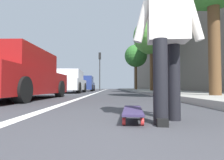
# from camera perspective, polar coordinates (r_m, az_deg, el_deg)

# --- Properties ---
(ground_plane) EXTENTS (80.00, 80.00, 0.00)m
(ground_plane) POSITION_cam_1_polar(r_m,az_deg,el_deg) (11.18, 0.85, -4.13)
(ground_plane) COLOR #38383D
(lane_stripe_white) EXTENTS (52.00, 0.16, 0.01)m
(lane_stripe_white) POSITION_cam_1_polar(r_m,az_deg,el_deg) (21.20, -2.87, -3.27)
(lane_stripe_white) COLOR silver
(lane_stripe_white) RESTS_ON ground
(sidewalk_curb) EXTENTS (52.00, 3.20, 0.14)m
(sidewalk_curb) POSITION_cam_1_polar(r_m,az_deg,el_deg) (19.45, 9.65, -3.12)
(sidewalk_curb) COLOR #9E9B93
(sidewalk_curb) RESTS_ON ground
(building_facade) EXTENTS (40.00, 1.20, 10.41)m
(building_facade) POSITION_cam_1_polar(r_m,az_deg,el_deg) (24.37, 13.81, 9.23)
(building_facade) COLOR #6C6459
(building_facade) RESTS_ON ground
(skateboard) EXTENTS (0.86, 0.29, 0.11)m
(skateboard) POSITION_cam_1_polar(r_m,az_deg,el_deg) (2.07, 6.38, -9.50)
(skateboard) COLOR red
(skateboard) RESTS_ON ground
(skater_person) EXTENTS (0.44, 0.72, 1.64)m
(skater_person) POSITION_cam_1_polar(r_m,az_deg,el_deg) (2.06, 16.66, 14.26)
(skater_person) COLOR black
(skater_person) RESTS_ON ground
(parked_car_near) EXTENTS (4.45, 1.99, 1.46)m
(parked_car_near) POSITION_cam_1_polar(r_m,az_deg,el_deg) (6.19, -27.08, 1.10)
(parked_car_near) COLOR maroon
(parked_car_near) RESTS_ON ground
(parked_car_mid) EXTENTS (4.06, 2.05, 1.49)m
(parked_car_mid) POSITION_cam_1_polar(r_m,az_deg,el_deg) (12.66, -13.27, -0.58)
(parked_car_mid) COLOR silver
(parked_car_mid) RESTS_ON ground
(parked_car_far) EXTENTS (4.05, 1.92, 1.47)m
(parked_car_far) POSITION_cam_1_polar(r_m,az_deg,el_deg) (18.63, -8.38, -1.23)
(parked_car_far) COLOR navy
(parked_car_far) RESTS_ON ground
(traffic_light) EXTENTS (0.33, 0.28, 4.53)m
(traffic_light) POSITION_cam_1_polar(r_m,az_deg,el_deg) (22.29, -3.77, 4.80)
(traffic_light) COLOR #2D2D2D
(traffic_light) RESTS_ON ground
(street_tree_mid) EXTENTS (2.61, 2.61, 5.39)m
(street_tree_mid) POSITION_cam_1_polar(r_m,az_deg,el_deg) (14.22, 11.91, 12.84)
(street_tree_mid) COLOR brown
(street_tree_mid) RESTS_ON ground
(street_tree_far) EXTENTS (2.68, 2.68, 5.48)m
(street_tree_far) POSITION_cam_1_polar(r_m,az_deg,el_deg) (22.52, 7.33, 7.30)
(street_tree_far) COLOR brown
(street_tree_far) RESTS_ON ground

